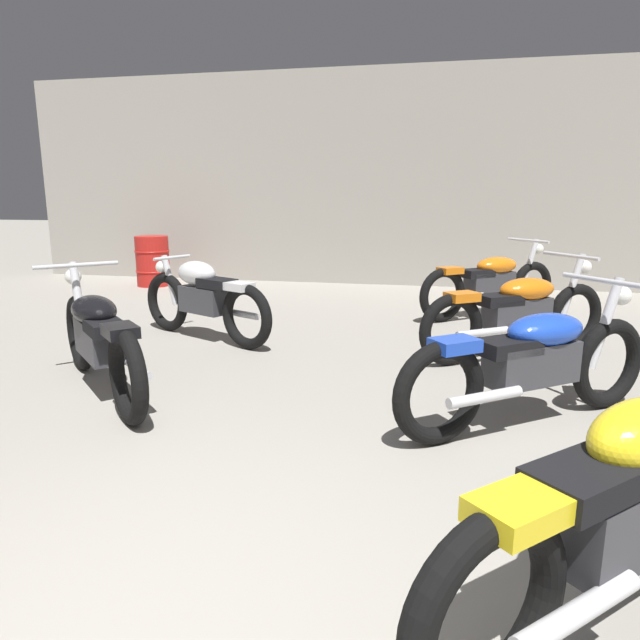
% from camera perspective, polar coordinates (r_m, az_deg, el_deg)
% --- Properties ---
extents(back_wall, '(13.20, 0.24, 3.60)m').
position_cam_1_polar(back_wall, '(9.99, 6.94, 13.91)').
color(back_wall, '#9E998E').
rests_on(back_wall, ground).
extents(motorcycle_left_row_1, '(1.64, 1.58, 0.97)m').
position_cam_1_polar(motorcycle_left_row_1, '(4.75, -21.36, -1.61)').
color(motorcycle_left_row_1, black).
rests_on(motorcycle_left_row_1, ground).
extents(motorcycle_left_row_2, '(1.81, 0.97, 0.88)m').
position_cam_1_polar(motorcycle_left_row_2, '(6.22, -11.67, 2.24)').
color(motorcycle_left_row_2, black).
rests_on(motorcycle_left_row_2, ground).
extents(motorcycle_right_row_0, '(1.49, 1.45, 0.88)m').
position_cam_1_polar(motorcycle_right_row_0, '(2.34, 28.05, -16.50)').
color(motorcycle_right_row_0, black).
rests_on(motorcycle_right_row_0, ground).
extents(motorcycle_right_row_1, '(1.80, 1.39, 0.97)m').
position_cam_1_polar(motorcycle_right_row_1, '(4.06, 20.69, -3.83)').
color(motorcycle_right_row_1, black).
rests_on(motorcycle_right_row_1, ground).
extents(motorcycle_right_row_2, '(1.85, 1.33, 0.97)m').
position_cam_1_polar(motorcycle_right_row_2, '(5.74, 19.35, 0.88)').
color(motorcycle_right_row_2, black).
rests_on(motorcycle_right_row_2, ground).
extents(motorcycle_right_row_3, '(1.76, 1.44, 0.97)m').
position_cam_1_polar(motorcycle_right_row_3, '(7.58, 16.80, 3.72)').
color(motorcycle_right_row_3, black).
rests_on(motorcycle_right_row_3, ground).
extents(oil_drum, '(0.59, 0.59, 0.85)m').
position_cam_1_polar(oil_drum, '(10.19, -16.50, 5.71)').
color(oil_drum, red).
rests_on(oil_drum, ground).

